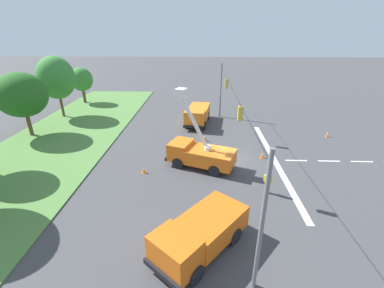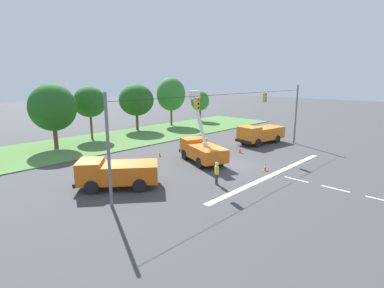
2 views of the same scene
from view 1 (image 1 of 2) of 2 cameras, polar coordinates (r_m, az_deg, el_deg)
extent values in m
plane|color=#424244|center=(24.34, 8.01, -3.40)|extent=(200.00, 200.00, 0.00)
cube|color=#517F3D|center=(28.66, -30.66, -2.27)|extent=(56.00, 12.00, 0.10)
cube|color=silver|center=(25.17, 17.86, -3.42)|extent=(17.60, 0.50, 0.01)
cube|color=silver|center=(25.79, 22.14, -3.41)|extent=(0.20, 2.00, 0.01)
cube|color=silver|center=(26.98, 28.14, -3.35)|extent=(0.20, 2.00, 0.01)
cube|color=silver|center=(28.43, 33.58, -3.27)|extent=(0.20, 2.00, 0.01)
cylinder|color=slate|center=(11.64, 15.20, -17.23)|extent=(0.20, 0.20, 7.20)
cylinder|color=slate|center=(35.40, 6.38, 11.63)|extent=(0.20, 0.20, 7.20)
cylinder|color=black|center=(22.12, 9.00, 11.96)|extent=(26.00, 0.03, 0.03)
cylinder|color=black|center=(17.33, 10.77, 8.34)|extent=(0.02, 0.02, 0.10)
cube|color=gold|center=(17.48, 10.64, 6.67)|extent=(0.32, 0.28, 0.96)
cylinder|color=red|center=(17.41, 11.24, 7.65)|extent=(0.16, 0.05, 0.16)
cylinder|color=black|center=(17.51, 11.16, 6.65)|extent=(0.16, 0.05, 0.16)
cylinder|color=black|center=(17.60, 11.08, 5.65)|extent=(0.16, 0.05, 0.16)
cylinder|color=black|center=(27.36, 7.75, 14.21)|extent=(0.02, 0.02, 0.10)
cube|color=gold|center=(27.45, 7.69, 13.13)|extent=(0.32, 0.28, 0.96)
cylinder|color=black|center=(27.41, 8.07, 13.77)|extent=(0.16, 0.05, 0.16)
cylinder|color=red|center=(27.47, 8.03, 13.11)|extent=(0.16, 0.05, 0.16)
cylinder|color=black|center=(27.53, 7.99, 12.46)|extent=(0.16, 0.05, 0.16)
cylinder|color=brown|center=(34.39, -32.37, 3.52)|extent=(0.41, 0.41, 2.47)
ellipsoid|color=#235B1E|center=(33.56, -33.68, 9.07)|extent=(5.28, 5.25, 4.80)
cylinder|color=brown|center=(39.86, -26.95, 7.66)|extent=(0.34, 0.34, 3.25)
ellipsoid|color=#387F33|center=(39.14, -27.98, 12.87)|extent=(4.95, 4.71, 5.55)
cylinder|color=brown|center=(46.42, -22.84, 9.88)|extent=(0.46, 0.46, 2.45)
ellipsoid|color=#387F33|center=(45.93, -23.37, 13.05)|extent=(3.33, 3.54, 3.72)
cube|color=orange|center=(22.17, 4.21, -2.87)|extent=(3.70, 4.61, 1.22)
cube|color=orange|center=(23.05, -2.51, -1.25)|extent=(2.80, 2.43, 1.56)
cube|color=#1E2838|center=(23.18, -3.86, -0.40)|extent=(1.97, 0.83, 0.70)
cube|color=black|center=(23.71, -4.53, -2.25)|extent=(2.33, 1.02, 0.30)
cylinder|color=black|center=(22.42, -3.16, -4.28)|extent=(0.62, 1.03, 1.00)
cylinder|color=black|center=(24.22, -0.85, -1.97)|extent=(0.62, 1.03, 1.00)
cylinder|color=black|center=(21.32, 4.99, -5.93)|extent=(0.62, 1.03, 1.00)
cylinder|color=black|center=(23.22, 6.74, -3.36)|extent=(0.62, 1.03, 1.00)
cylinder|color=silver|center=(21.90, 3.56, -0.90)|extent=(0.60, 0.60, 0.36)
cube|color=white|center=(21.54, 0.63, 4.52)|extent=(1.17, 2.56, 4.52)
cube|color=white|center=(21.33, -2.43, 11.16)|extent=(1.13, 1.07, 0.80)
cube|color=orange|center=(34.08, 1.52, 7.16)|extent=(4.81, 3.07, 1.46)
cube|color=orange|center=(30.99, 0.62, 5.77)|extent=(2.24, 2.62, 1.81)
cube|color=#1E2838|center=(30.26, 0.41, 5.95)|extent=(0.39, 2.09, 0.82)
cube|color=black|center=(30.27, 0.29, 3.80)|extent=(0.50, 2.47, 0.30)
cylinder|color=black|center=(31.38, 2.75, 4.23)|extent=(1.03, 0.42, 1.00)
cylinder|color=black|center=(31.72, -1.34, 4.47)|extent=(1.03, 0.42, 1.00)
cylinder|color=black|center=(34.92, 3.57, 6.29)|extent=(1.03, 0.42, 1.00)
cylinder|color=black|center=(35.23, -0.13, 6.49)|extent=(1.03, 0.42, 1.00)
cube|color=orange|center=(15.10, 4.29, -17.28)|extent=(4.66, 4.45, 1.33)
cube|color=orange|center=(13.44, -3.78, -22.82)|extent=(2.83, 2.92, 1.64)
cube|color=#1E2838|center=(12.96, -5.86, -23.34)|extent=(1.42, 1.69, 0.74)
cube|color=black|center=(13.54, -6.84, -26.83)|extent=(1.70, 2.01, 0.30)
cylinder|color=black|center=(13.65, 0.88, -27.01)|extent=(0.95, 0.85, 1.00)
cylinder|color=black|center=(14.73, -6.39, -22.28)|extent=(0.95, 0.85, 1.00)
cylinder|color=black|center=(15.54, 9.45, -19.49)|extent=(0.95, 0.85, 1.00)
cylinder|color=black|center=(16.49, 2.54, -16.08)|extent=(0.95, 0.85, 1.00)
cylinder|color=#383842|center=(20.01, 16.57, -9.41)|extent=(0.18, 0.18, 0.85)
cylinder|color=#383842|center=(20.07, 16.05, -9.23)|extent=(0.18, 0.18, 0.85)
cube|color=yellow|center=(19.66, 16.55, -7.55)|extent=(0.44, 0.46, 0.60)
cube|color=silver|center=(19.66, 16.55, -7.55)|extent=(0.32, 0.38, 0.62)
cylinder|color=yellow|center=(19.56, 17.28, -7.71)|extent=(0.11, 0.11, 0.55)
cylinder|color=yellow|center=(19.73, 15.85, -7.23)|extent=(0.11, 0.11, 0.55)
sphere|color=tan|center=(19.44, 16.70, -6.47)|extent=(0.22, 0.22, 0.22)
sphere|color=white|center=(19.42, 16.72, -6.31)|extent=(0.26, 0.26, 0.26)
cube|color=orange|center=(22.31, -10.60, -6.27)|extent=(0.36, 0.36, 0.03)
cone|color=orange|center=(22.16, -10.65, -5.60)|extent=(0.23, 0.23, 0.56)
cylinder|color=white|center=(22.15, -10.66, -5.54)|extent=(0.14, 0.14, 0.10)
cube|color=orange|center=(32.98, 27.83, 1.47)|extent=(0.36, 0.36, 0.03)
cone|color=orange|center=(32.87, 27.94, 2.03)|extent=(0.27, 0.27, 0.67)
cylinder|color=white|center=(32.86, 27.96, 2.09)|extent=(0.17, 0.17, 0.12)
cube|color=orange|center=(28.08, 2.91, 0.71)|extent=(0.36, 0.36, 0.03)
cone|color=orange|center=(27.93, 2.92, 1.45)|extent=(0.30, 0.30, 0.75)
cylinder|color=white|center=(27.92, 2.93, 1.52)|extent=(0.19, 0.19, 0.14)
cube|color=orange|center=(25.25, 15.30, -2.98)|extent=(0.36, 0.36, 0.03)
cone|color=orange|center=(25.11, 15.38, -2.34)|extent=(0.24, 0.24, 0.60)
cylinder|color=white|center=(25.10, 15.39, -2.28)|extent=(0.15, 0.15, 0.11)
cube|color=orange|center=(27.75, -3.23, 0.41)|extent=(0.36, 0.36, 0.03)
cone|color=orange|center=(27.62, -3.24, 1.02)|extent=(0.25, 0.25, 0.62)
cylinder|color=white|center=(27.61, -3.24, 1.08)|extent=(0.15, 0.15, 0.11)
camera|label=2|loc=(18.92, 90.43, -10.72)|focal=28.00mm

